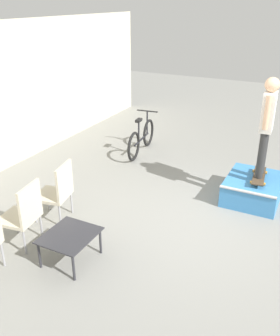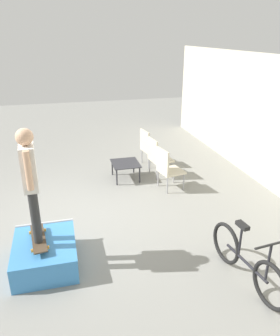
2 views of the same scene
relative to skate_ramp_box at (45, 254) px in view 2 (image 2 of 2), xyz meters
name	(u,v)px [view 2 (image 2 of 2)]	position (x,y,z in m)	size (l,w,h in m)	color
ground_plane	(77,218)	(-1.31, 0.57, -0.21)	(24.00, 24.00, 0.00)	gray
skate_ramp_box	(45,254)	(0.00, 0.00, 0.00)	(1.18, 0.95, 0.44)	#3D84C6
skateboard_on_ramp	(39,238)	(-0.02, -0.07, 0.29)	(0.82, 0.32, 0.07)	#473828
person_skater	(30,177)	(-0.02, -0.07, 1.32)	(0.57, 0.24, 1.73)	#2D2D2D
coffee_table	(125,165)	(-2.95, 1.91, 0.17)	(0.75, 0.67, 0.42)	#2D2D33
patio_chair_left	(149,146)	(-3.72, 2.73, 0.34)	(0.60, 0.60, 1.00)	#99999E
patio_chair_center	(157,156)	(-2.94, 2.73, 0.34)	(0.59, 0.59, 1.00)	#99999E
patio_chair_right	(167,167)	(-2.15, 2.73, 0.34)	(0.61, 0.61, 1.00)	#99999E
bicycle	(246,261)	(1.11, 2.84, 0.15)	(1.67, 0.52, 0.93)	black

